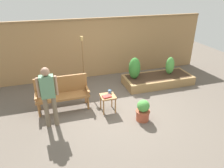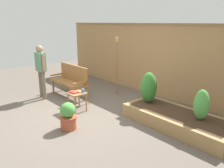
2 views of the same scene
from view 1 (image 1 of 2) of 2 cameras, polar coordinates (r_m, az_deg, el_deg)
The scene contains 12 objects.
ground_plane at distance 5.97m, azimuth 1.81°, elevation -7.05°, with size 14.00×14.00×0.00m, color #60564C.
fence_back at distance 7.82m, azimuth -4.33°, elevation 9.79°, with size 8.40×0.14×2.16m.
garden_bench at distance 5.96m, azimuth -13.45°, elevation -1.84°, with size 1.44×0.48×0.94m.
side_table at distance 5.73m, azimuth -1.14°, elevation -3.93°, with size 0.40×0.40×0.48m.
cup_on_table at distance 5.80m, azimuth -0.64°, elevation -2.09°, with size 0.13×0.09×0.09m.
book_on_table at distance 5.62m, azimuth -1.42°, elevation -3.40°, with size 0.23×0.16×0.03m, color #B2332D.
potted_boxwood at distance 5.47m, azimuth 8.44°, elevation -7.15°, with size 0.37×0.37×0.59m.
raised_planter_bed at distance 7.58m, azimuth 12.36°, elevation 1.11°, with size 2.40×1.00×0.30m.
shrub_near_bench at distance 7.05m, azimuth 6.15°, elevation 4.29°, with size 0.39×0.39×0.74m.
shrub_far_corner at distance 7.68m, azimuth 15.51°, elevation 4.85°, with size 0.30×0.30×0.63m.
tiki_torch at distance 6.84m, azimuth -8.02°, elevation 8.18°, with size 0.10×0.10×1.75m.
person_by_bench at distance 5.10m, azimuth -17.02°, elevation -2.26°, with size 0.47×0.20×1.56m.
Camera 1 is at (-1.66, -4.74, 3.24)m, focal length 33.54 mm.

